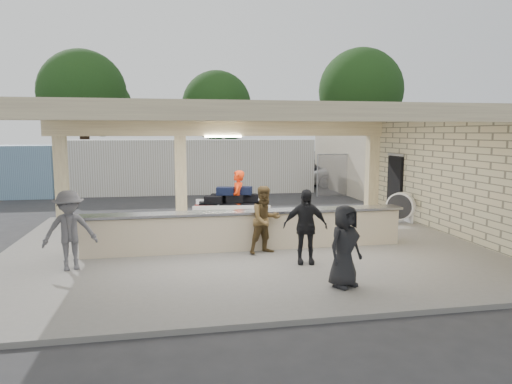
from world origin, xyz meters
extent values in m
plane|color=#2A2A2D|center=(0.00, 0.00, 0.00)|extent=(120.00, 120.00, 0.00)
cube|color=slate|center=(0.00, 0.00, 0.05)|extent=(12.00, 10.00, 0.10)
cube|color=tan|center=(0.00, 0.00, 3.50)|extent=(12.00, 10.00, 0.02)
cube|color=#BCB694|center=(6.00, 0.00, 1.75)|extent=(0.02, 10.00, 3.50)
cube|color=black|center=(5.94, 3.20, 1.15)|extent=(0.10, 0.95, 2.10)
cube|color=tan|center=(0.00, 4.75, 3.20)|extent=(12.00, 0.50, 0.60)
cube|color=tan|center=(0.00, -4.85, 3.35)|extent=(12.00, 0.30, 0.30)
cube|color=tan|center=(-5.50, 4.75, 1.80)|extent=(0.40, 0.40, 3.50)
cube|color=tan|center=(-1.50, 4.75, 1.80)|extent=(0.40, 0.40, 3.50)
cube|color=tan|center=(5.80, 4.80, 1.80)|extent=(0.40, 0.40, 3.50)
cube|color=white|center=(0.00, 4.50, 2.88)|extent=(1.30, 0.12, 0.06)
cube|color=#FFEABF|center=(3.80, 1.50, 3.47)|extent=(0.55, 0.55, 0.04)
cube|color=#FFEABF|center=(3.80, -0.50, 3.47)|extent=(0.55, 0.55, 0.04)
cube|color=#FFEABF|center=(3.80, -2.50, 3.47)|extent=(0.55, 0.55, 0.04)
cube|color=beige|center=(0.00, -0.50, 0.55)|extent=(8.00, 0.50, 0.90)
cube|color=#B7B7BC|center=(0.00, -0.50, 1.05)|extent=(8.20, 0.58, 0.06)
cube|color=white|center=(-0.08, 1.83, 0.64)|extent=(2.38, 1.61, 0.11)
cylinder|color=black|center=(-1.02, 1.46, 0.28)|extent=(0.15, 0.37, 0.36)
cylinder|color=black|center=(-0.90, 2.43, 0.28)|extent=(0.15, 0.37, 0.36)
cylinder|color=black|center=(0.74, 1.23, 0.28)|extent=(0.15, 0.37, 0.36)
cylinder|color=black|center=(0.87, 2.20, 0.28)|extent=(0.15, 0.37, 0.36)
cube|color=white|center=(0.01, 2.49, 0.81)|extent=(2.22, 0.33, 0.27)
cube|color=white|center=(-0.16, 1.16, 0.81)|extent=(2.22, 0.33, 0.27)
cube|color=black|center=(-0.82, 1.65, 0.80)|extent=(0.56, 0.40, 0.23)
cube|color=black|center=(-0.20, 1.57, 0.80)|extent=(0.56, 0.40, 0.23)
cube|color=black|center=(0.42, 1.49, 0.80)|extent=(0.56, 0.40, 0.23)
cube|color=black|center=(-0.75, 2.19, 0.80)|extent=(0.56, 0.40, 0.23)
cube|color=black|center=(-0.13, 2.11, 0.80)|extent=(0.56, 0.40, 0.23)
cube|color=black|center=(0.49, 2.03, 0.80)|extent=(0.56, 0.40, 0.23)
cube|color=black|center=(-0.63, 1.72, 1.05)|extent=(0.56, 0.40, 0.23)
cube|color=black|center=(0.01, 1.82, 1.05)|extent=(0.56, 0.40, 0.23)
cube|color=black|center=(0.48, 1.94, 1.05)|extent=(0.56, 0.40, 0.23)
cube|color=black|center=(-0.40, 2.14, 1.05)|extent=(0.56, 0.40, 0.23)
cube|color=black|center=(-0.25, 1.85, 1.29)|extent=(0.56, 0.40, 0.23)
cube|color=black|center=(0.29, 1.87, 1.29)|extent=(0.56, 0.40, 0.23)
cube|color=#590F0C|center=(-0.92, 1.58, 0.80)|extent=(0.56, 0.40, 0.23)
cube|color=black|center=(0.75, 1.99, 0.80)|extent=(0.56, 0.40, 0.23)
cylinder|color=white|center=(5.50, 1.92, 0.64)|extent=(0.84, 0.84, 0.89)
cylinder|color=black|center=(5.50, 1.92, 0.64)|extent=(0.80, 0.80, 0.79)
cube|color=white|center=(5.20, 1.92, 0.25)|extent=(0.06, 0.50, 0.30)
cube|color=white|center=(5.80, 1.92, 0.25)|extent=(0.06, 0.50, 0.30)
imported|color=#FF380D|center=(0.11, 1.84, 1.00)|extent=(0.51, 0.72, 1.80)
imported|color=brown|center=(0.37, -1.00, 0.93)|extent=(0.87, 0.59, 1.65)
imported|color=black|center=(1.07, -2.00, 0.94)|extent=(1.04, 0.53, 1.69)
imported|color=#535258|center=(-4.01, -1.53, 0.96)|extent=(1.17, 0.68, 1.72)
imported|color=black|center=(1.35, -3.64, 0.89)|extent=(0.83, 0.64, 1.58)
imported|color=silver|center=(7.93, 12.75, 0.64)|extent=(4.53, 2.26, 1.28)
imported|color=silver|center=(11.65, 12.55, 0.70)|extent=(4.70, 2.70, 1.40)
imported|color=black|center=(5.71, 14.45, 0.80)|extent=(4.59, 4.57, 1.60)
cube|color=silver|center=(-0.84, 11.70, 1.33)|extent=(12.34, 2.76, 2.66)
cylinder|color=gray|center=(5.00, 9.00, 1.00)|extent=(0.06, 0.06, 2.00)
cylinder|color=gray|center=(7.00, 9.00, 1.00)|extent=(0.06, 0.06, 2.00)
cylinder|color=gray|center=(9.00, 9.00, 1.00)|extent=(0.06, 0.06, 2.00)
cylinder|color=gray|center=(11.00, 9.00, 1.00)|extent=(0.06, 0.06, 2.00)
cylinder|color=gray|center=(13.00, 9.00, 1.00)|extent=(0.06, 0.06, 2.00)
cylinder|color=gray|center=(15.00, 9.00, 1.00)|extent=(0.06, 0.06, 2.00)
cube|color=gray|center=(11.00, 9.00, 1.00)|extent=(12.00, 0.02, 2.00)
cylinder|color=gray|center=(11.00, 9.00, 2.00)|extent=(12.00, 0.05, 0.05)
cylinder|color=#382619|center=(-8.00, 24.00, 2.25)|extent=(0.70, 0.70, 4.50)
sphere|color=black|center=(-8.00, 24.00, 5.85)|extent=(6.30, 6.30, 6.30)
sphere|color=black|center=(-6.80, 24.60, 4.95)|extent=(4.50, 4.50, 4.50)
cylinder|color=#382619|center=(2.00, 26.00, 2.00)|extent=(0.70, 0.70, 4.00)
sphere|color=black|center=(2.00, 26.00, 5.20)|extent=(5.60, 5.60, 5.60)
sphere|color=black|center=(3.20, 26.60, 4.40)|extent=(4.00, 4.00, 4.00)
cylinder|color=#382619|center=(14.00, 25.00, 2.50)|extent=(0.70, 0.70, 5.00)
sphere|color=black|center=(14.00, 25.00, 6.50)|extent=(7.00, 7.00, 7.00)
sphere|color=black|center=(15.20, 25.60, 5.50)|extent=(5.00, 5.00, 5.00)
cube|color=beige|center=(9.50, 10.00, 1.60)|extent=(6.00, 8.00, 3.20)
camera|label=1|loc=(-1.88, -11.62, 3.03)|focal=32.00mm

